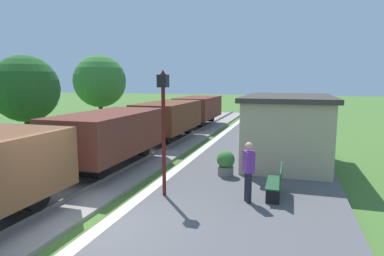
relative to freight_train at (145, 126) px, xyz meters
name	(u,v)px	position (x,y,z in m)	size (l,w,h in m)	color
ground_plane	(86,235)	(2.40, -8.49, -1.40)	(160.00, 160.00, 0.00)	#47702D
platform_slab	(218,250)	(5.60, -8.49, -1.27)	(6.00, 60.00, 0.25)	#565659
platform_edge_stripe	(101,227)	(2.80, -8.49, -1.14)	(0.36, 60.00, 0.01)	silver
track_ballast	(6,221)	(0.00, -8.49, -1.34)	(3.80, 60.00, 0.12)	gray
rail_near	(28,219)	(0.72, -8.49, -1.21)	(0.07, 60.00, 0.14)	slate
freight_train	(145,126)	(0.00, 0.00, 0.00)	(2.50, 26.00, 2.12)	brown
station_hut	(287,128)	(6.80, -0.47, 0.26)	(3.50, 5.80, 2.78)	tan
bench_near_hut	(277,181)	(6.62, -5.21, -0.68)	(0.42, 1.50, 0.91)	#1E4C2D
bench_down_platform	(284,132)	(6.62, 4.52, -0.68)	(0.42, 1.50, 0.91)	#1E4C2D
person_waiting	(248,170)	(5.86, -5.82, -0.21)	(0.39, 0.45, 1.71)	black
potted_planter	(226,163)	(4.77, -3.48, -0.67)	(0.64, 0.64, 0.92)	slate
lamp_post_near	(163,110)	(3.41, -6.00, 1.41)	(0.28, 0.28, 3.70)	#591414
tree_trackside_far	(25,89)	(-4.57, -2.72, 1.87)	(3.00, 3.00, 4.78)	#4C3823
tree_field_left	(100,81)	(-5.44, 4.72, 2.20)	(3.48, 3.48, 5.35)	#4C3823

